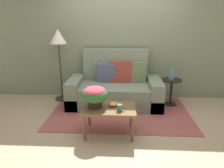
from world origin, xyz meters
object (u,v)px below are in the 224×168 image
object	(u,v)px
couch	(115,89)
side_table	(171,87)
floor_lamp	(58,42)
potted_plant	(95,95)
snack_bowl	(113,104)
table_vase	(172,75)
coffee_mug	(120,108)
coffee_table	(109,111)

from	to	relation	value
couch	side_table	world-z (taller)	couch
floor_lamp	potted_plant	distance (m)	1.83
snack_bowl	table_vase	size ratio (longest dim) A/B	0.60
potted_plant	side_table	bearing A→B (deg)	40.06
table_vase	coffee_mug	bearing A→B (deg)	-127.60
coffee_table	snack_bowl	size ratio (longest dim) A/B	6.03
coffee_table	floor_lamp	xyz separation A→B (m)	(-1.18, 1.43, 0.90)
side_table	coffee_mug	bearing A→B (deg)	-128.30
coffee_table	floor_lamp	distance (m)	2.06
snack_bowl	table_vase	xyz separation A→B (m)	(1.16, 1.20, 0.17)
couch	coffee_mug	world-z (taller)	couch
coffee_table	floor_lamp	world-z (taller)	floor_lamp
side_table	potted_plant	bearing A→B (deg)	-139.94
potted_plant	snack_bowl	world-z (taller)	potted_plant
couch	table_vase	bearing A→B (deg)	-0.50
floor_lamp	coffee_mug	xyz separation A→B (m)	(1.34, -1.55, -0.79)
coffee_table	snack_bowl	world-z (taller)	snack_bowl
coffee_table	potted_plant	size ratio (longest dim) A/B	2.06
side_table	snack_bowl	size ratio (longest dim) A/B	4.21
side_table	potted_plant	world-z (taller)	potted_plant
floor_lamp	coffee_mug	bearing A→B (deg)	-49.20
couch	floor_lamp	world-z (taller)	floor_lamp
potted_plant	snack_bowl	distance (m)	0.33
couch	coffee_mug	size ratio (longest dim) A/B	15.09
coffee_table	coffee_mug	bearing A→B (deg)	-36.69
snack_bowl	coffee_mug	bearing A→B (deg)	-56.79
floor_lamp	snack_bowl	size ratio (longest dim) A/B	11.59
side_table	coffee_mug	distance (m)	1.73
couch	potted_plant	distance (m)	1.32
coffee_mug	table_vase	bearing A→B (deg)	52.40
coffee_table	potted_plant	bearing A→B (deg)	178.44
table_vase	coffee_table	bearing A→B (deg)	-134.33
couch	snack_bowl	bearing A→B (deg)	-89.48
coffee_table	coffee_mug	world-z (taller)	coffee_mug
snack_bowl	floor_lamp	bearing A→B (deg)	131.61
floor_lamp	table_vase	world-z (taller)	floor_lamp
floor_lamp	table_vase	size ratio (longest dim) A/B	6.98
side_table	floor_lamp	size ratio (longest dim) A/B	0.36
couch	side_table	bearing A→B (deg)	-1.30
coffee_mug	table_vase	distance (m)	1.73
couch	potted_plant	bearing A→B (deg)	-102.09
coffee_mug	snack_bowl	xyz separation A→B (m)	(-0.11, 0.17, -0.01)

